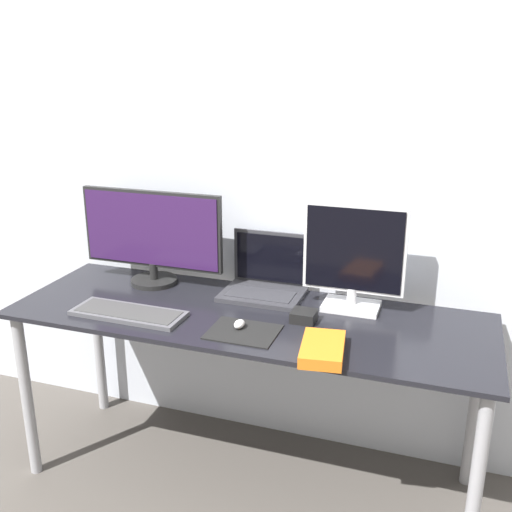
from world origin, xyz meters
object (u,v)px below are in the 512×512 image
keyboard (129,313)px  power_brick (304,316)px  monitor_right (354,258)px  laptop (265,279)px  mouse (239,324)px  book (323,349)px  monitor_left (152,236)px

keyboard → power_brick: (0.63, 0.16, 0.01)m
monitor_right → laptop: monitor_right is taller
mouse → power_brick: 0.24m
mouse → book: book is taller
mouse → book: size_ratio=0.23×
monitor_right → laptop: 0.40m
monitor_left → monitor_right: bearing=-0.0°
monitor_right → book: (-0.02, -0.41, -0.19)m
monitor_left → book: monitor_left is taller
power_brick → keyboard: bearing=-165.6°
monitor_right → mouse: (-0.34, -0.31, -0.19)m
mouse → power_brick: power_brick is taller
monitor_left → laptop: bearing=5.4°
monitor_left → book: (0.83, -0.41, -0.19)m
mouse → monitor_left: bearing=148.2°
book → power_brick: same height
monitor_left → laptop: size_ratio=1.93×
monitor_right → mouse: bearing=-137.5°
keyboard → book: book is taller
monitor_right → book: size_ratio=1.66×
monitor_right → mouse: 0.50m
monitor_left → laptop: 0.51m
laptop → mouse: 0.36m
power_brick → mouse: bearing=-145.0°
monitor_left → power_brick: 0.75m
laptop → mouse: (0.02, -0.36, -0.04)m
monitor_left → monitor_right: monitor_right is taller
laptop → book: size_ratio=1.31×
laptop → keyboard: (-0.41, -0.38, -0.05)m
laptop → keyboard: laptop is taller
laptop → power_brick: laptop is taller
monitor_right → book: bearing=-92.8°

